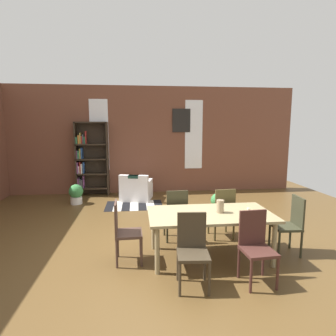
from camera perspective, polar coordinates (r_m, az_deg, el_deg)
name	(u,v)px	position (r m, az deg, el deg)	size (l,w,h in m)	color
ground_plane	(158,248)	(4.99, -2.05, -15.92)	(10.83, 10.83, 0.00)	brown
back_wall_brick	(147,140)	(8.78, -4.23, 5.69)	(9.30, 0.12, 3.28)	brown
window_pane_0	(99,135)	(8.76, -13.82, 6.54)	(0.55, 0.02, 2.13)	white
window_pane_1	(194,135)	(8.87, 5.25, 6.76)	(0.55, 0.02, 2.13)	white
dining_table	(210,217)	(4.47, 8.56, -9.92)	(1.92, 1.02, 0.73)	#93835B
vase_on_table	(220,206)	(4.46, 10.58, -7.67)	(0.12, 0.12, 0.20)	#998466
tealight_candle_0	(248,209)	(4.72, 16.04, -8.03)	(0.04, 0.04, 0.03)	silver
tealight_candle_1	(182,216)	(4.20, 2.89, -9.77)	(0.04, 0.04, 0.03)	silver
tealight_candle_2	(252,213)	(4.51, 16.81, -8.73)	(0.04, 0.04, 0.05)	silver
dining_chair_head_left	(124,230)	(4.38, -8.98, -12.32)	(0.41, 0.41, 0.95)	#453128
dining_chair_far_left	(176,213)	(5.12, 1.68, -9.13)	(0.42, 0.42, 0.95)	#2E2B1B
dining_chair_near_left	(192,248)	(3.76, 5.00, -15.84)	(0.43, 0.43, 0.95)	#392F20
dining_chair_far_right	(223,211)	(5.31, 11.08, -8.65)	(0.43, 0.43, 0.95)	#483F21
dining_chair_near_right	(256,244)	(4.01, 17.44, -14.64)	(0.43, 0.43, 0.95)	#41231D
dining_chair_head_right	(290,223)	(5.02, 23.66, -10.24)	(0.42, 0.42, 0.95)	#313120
bookshelf_tall	(90,159)	(8.67, -15.66, 1.86)	(0.95, 0.33, 2.20)	#2D2319
armchair_white	(136,190)	(8.00, -6.49, -4.46)	(0.96, 0.96, 0.75)	white
potted_plant_by_shelf	(76,194)	(7.91, -18.22, -4.97)	(0.37, 0.37, 0.53)	silver
potted_plant_corner	(218,202)	(6.88, 10.16, -6.74)	(0.35, 0.35, 0.48)	#9E6042
striped_rug	(134,205)	(7.48, -6.90, -7.55)	(1.48, 0.98, 0.01)	black
framed_picture	(181,121)	(8.80, 2.73, 9.64)	(0.56, 0.03, 0.72)	black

